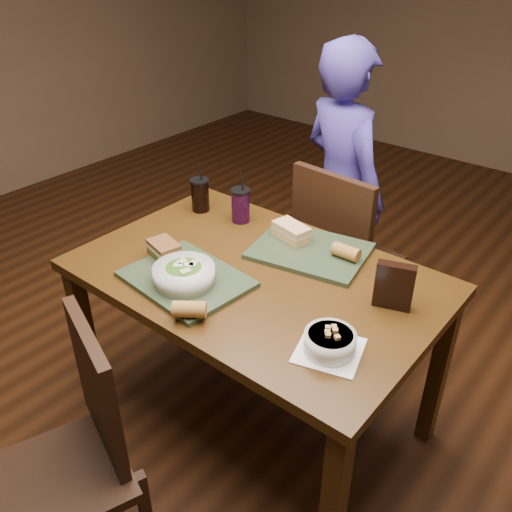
{
  "coord_description": "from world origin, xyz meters",
  "views": [
    {
      "loc": [
        1.04,
        -1.26,
        1.82
      ],
      "look_at": [
        0.0,
        0.0,
        0.82
      ],
      "focal_mm": 38.0,
      "sensor_mm": 36.0,
      "label": 1
    }
  ],
  "objects_px": {
    "salad_bowl": "(184,273)",
    "sandwich_near": "(164,249)",
    "cup_berry": "(241,205)",
    "baguette_far": "(346,252)",
    "tray_near": "(186,279)",
    "chip_bag": "(394,286)",
    "soup_bowl": "(330,342)",
    "dining_table": "(256,293)",
    "baguette_near": "(189,309)",
    "chair_near": "(80,444)",
    "chair_far": "(339,253)",
    "tray_far": "(310,251)",
    "diner": "(341,191)",
    "cup_cola": "(200,195)",
    "sandwich_far": "(291,231)"
  },
  "relations": [
    {
      "from": "tray_far",
      "to": "sandwich_near",
      "type": "xyz_separation_m",
      "value": [
        -0.39,
        -0.39,
        0.04
      ]
    },
    {
      "from": "tray_far",
      "to": "tray_near",
      "type": "bearing_deg",
      "value": -117.42
    },
    {
      "from": "chair_far",
      "to": "baguette_near",
      "type": "distance_m",
      "value": 1.03
    },
    {
      "from": "chair_near",
      "to": "sandwich_near",
      "type": "xyz_separation_m",
      "value": [
        -0.24,
        0.6,
        0.32
      ]
    },
    {
      "from": "diner",
      "to": "baguette_near",
      "type": "xyz_separation_m",
      "value": [
        0.19,
        -1.21,
        0.08
      ]
    },
    {
      "from": "chair_far",
      "to": "baguette_near",
      "type": "height_order",
      "value": "chair_far"
    },
    {
      "from": "soup_bowl",
      "to": "cup_cola",
      "type": "distance_m",
      "value": 1.04
    },
    {
      "from": "baguette_far",
      "to": "tray_near",
      "type": "bearing_deg",
      "value": -128.15
    },
    {
      "from": "tray_near",
      "to": "soup_bowl",
      "type": "relative_size",
      "value": 1.81
    },
    {
      "from": "diner",
      "to": "sandwich_far",
      "type": "relative_size",
      "value": 8.75
    },
    {
      "from": "diner",
      "to": "cup_berry",
      "type": "relative_size",
      "value": 6.44
    },
    {
      "from": "salad_bowl",
      "to": "cup_berry",
      "type": "height_order",
      "value": "cup_berry"
    },
    {
      "from": "sandwich_near",
      "to": "baguette_far",
      "type": "distance_m",
      "value": 0.67
    },
    {
      "from": "diner",
      "to": "chip_bag",
      "type": "xyz_separation_m",
      "value": [
        0.64,
        -0.74,
        0.11
      ]
    },
    {
      "from": "diner",
      "to": "soup_bowl",
      "type": "height_order",
      "value": "diner"
    },
    {
      "from": "cup_berry",
      "to": "diner",
      "type": "bearing_deg",
      "value": 77.36
    },
    {
      "from": "dining_table",
      "to": "diner",
      "type": "relative_size",
      "value": 0.91
    },
    {
      "from": "chair_far",
      "to": "tray_near",
      "type": "height_order",
      "value": "chair_far"
    },
    {
      "from": "chip_bag",
      "to": "salad_bowl",
      "type": "bearing_deg",
      "value": -169.3
    },
    {
      "from": "tray_near",
      "to": "baguette_near",
      "type": "relative_size",
      "value": 3.96
    },
    {
      "from": "salad_bowl",
      "to": "sandwich_near",
      "type": "height_order",
      "value": "salad_bowl"
    },
    {
      "from": "sandwich_near",
      "to": "baguette_near",
      "type": "distance_m",
      "value": 0.39
    },
    {
      "from": "baguette_near",
      "to": "cup_berry",
      "type": "bearing_deg",
      "value": 117.45
    },
    {
      "from": "baguette_near",
      "to": "diner",
      "type": "bearing_deg",
      "value": 98.81
    },
    {
      "from": "soup_bowl",
      "to": "sandwich_near",
      "type": "xyz_separation_m",
      "value": [
        -0.75,
        0.04,
        0.01
      ]
    },
    {
      "from": "chair_near",
      "to": "baguette_far",
      "type": "distance_m",
      "value": 1.1
    },
    {
      "from": "chair_near",
      "to": "baguette_far",
      "type": "height_order",
      "value": "chair_near"
    },
    {
      "from": "tray_near",
      "to": "chair_near",
      "type": "bearing_deg",
      "value": -81.62
    },
    {
      "from": "dining_table",
      "to": "tray_near",
      "type": "relative_size",
      "value": 3.1
    },
    {
      "from": "salad_bowl",
      "to": "soup_bowl",
      "type": "distance_m",
      "value": 0.57
    },
    {
      "from": "tray_far",
      "to": "sandwich_far",
      "type": "height_order",
      "value": "sandwich_far"
    },
    {
      "from": "sandwich_near",
      "to": "diner",
      "type": "bearing_deg",
      "value": 81.88
    },
    {
      "from": "chair_near",
      "to": "sandwich_far",
      "type": "xyz_separation_m",
      "value": [
        0.04,
        1.01,
        0.32
      ]
    },
    {
      "from": "cup_cola",
      "to": "tray_far",
      "type": "bearing_deg",
      "value": 0.08
    },
    {
      "from": "baguette_far",
      "to": "chip_bag",
      "type": "xyz_separation_m",
      "value": [
        0.26,
        -0.14,
        0.04
      ]
    },
    {
      "from": "soup_bowl",
      "to": "baguette_far",
      "type": "relative_size",
      "value": 2.26
    },
    {
      "from": "cup_berry",
      "to": "sandwich_near",
      "type": "bearing_deg",
      "value": -91.57
    },
    {
      "from": "soup_bowl",
      "to": "baguette_near",
      "type": "relative_size",
      "value": 2.19
    },
    {
      "from": "sandwich_near",
      "to": "chip_bag",
      "type": "height_order",
      "value": "chip_bag"
    },
    {
      "from": "dining_table",
      "to": "sandwich_near",
      "type": "relative_size",
      "value": 9.25
    },
    {
      "from": "tray_near",
      "to": "salad_bowl",
      "type": "distance_m",
      "value": 0.06
    },
    {
      "from": "sandwich_far",
      "to": "chip_bag",
      "type": "distance_m",
      "value": 0.52
    },
    {
      "from": "diner",
      "to": "soup_bowl",
      "type": "distance_m",
      "value": 1.22
    },
    {
      "from": "soup_bowl",
      "to": "baguette_near",
      "type": "bearing_deg",
      "value": -159.47
    },
    {
      "from": "chair_far",
      "to": "tray_far",
      "type": "distance_m",
      "value": 0.48
    },
    {
      "from": "sandwich_far",
      "to": "cup_cola",
      "type": "relative_size",
      "value": 0.73
    },
    {
      "from": "baguette_near",
      "to": "tray_far",
      "type": "bearing_deg",
      "value": 84.5
    },
    {
      "from": "tray_near",
      "to": "sandwich_near",
      "type": "xyz_separation_m",
      "value": [
        -0.16,
        0.05,
        0.04
      ]
    },
    {
      "from": "cup_berry",
      "to": "chip_bag",
      "type": "bearing_deg",
      "value": -10.61
    },
    {
      "from": "dining_table",
      "to": "baguette_near",
      "type": "xyz_separation_m",
      "value": [
        0.02,
        -0.35,
        0.13
      ]
    }
  ]
}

